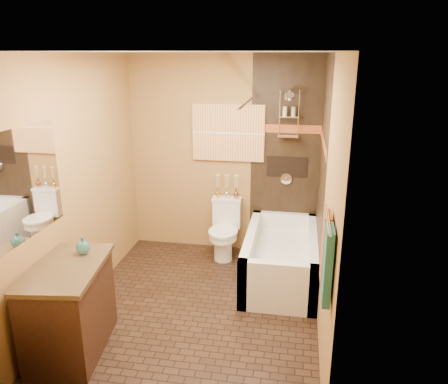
% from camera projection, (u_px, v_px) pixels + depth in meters
% --- Properties ---
extents(floor, '(3.00, 3.00, 0.00)m').
position_uv_depth(floor, '(198.00, 307.00, 4.48)').
color(floor, black).
rests_on(floor, ground).
extents(wall_left, '(0.02, 3.00, 2.50)m').
position_uv_depth(wall_left, '(77.00, 185.00, 4.30)').
color(wall_left, '#9F6D3D').
rests_on(wall_left, floor).
extents(wall_right, '(0.02, 3.00, 2.50)m').
position_uv_depth(wall_right, '(326.00, 198.00, 3.90)').
color(wall_right, '#9F6D3D').
rests_on(wall_right, floor).
extents(wall_back, '(2.40, 0.02, 2.50)m').
position_uv_depth(wall_back, '(223.00, 156.00, 5.51)').
color(wall_back, '#9F6D3D').
rests_on(wall_back, floor).
extents(wall_front, '(2.40, 0.02, 2.50)m').
position_uv_depth(wall_front, '(139.00, 264.00, 2.69)').
color(wall_front, '#9F6D3D').
rests_on(wall_front, floor).
extents(ceiling, '(3.00, 3.00, 0.00)m').
position_uv_depth(ceiling, '(193.00, 52.00, 3.72)').
color(ceiling, silver).
rests_on(ceiling, wall_back).
extents(alcove_tile_back, '(0.85, 0.01, 2.50)m').
position_uv_depth(alcove_tile_back, '(285.00, 159.00, 5.37)').
color(alcove_tile_back, black).
rests_on(alcove_tile_back, wall_back).
extents(alcove_tile_right, '(0.01, 1.50, 2.50)m').
position_uv_depth(alcove_tile_right, '(322.00, 176.00, 4.61)').
color(alcove_tile_right, black).
rests_on(alcove_tile_right, wall_right).
extents(mosaic_band_back, '(0.85, 0.01, 0.10)m').
position_uv_depth(mosaic_band_back, '(287.00, 129.00, 5.25)').
color(mosaic_band_back, maroon).
rests_on(mosaic_band_back, alcove_tile_back).
extents(mosaic_band_right, '(0.01, 1.50, 0.10)m').
position_uv_depth(mosaic_band_right, '(323.00, 141.00, 4.50)').
color(mosaic_band_right, maroon).
rests_on(mosaic_band_right, alcove_tile_right).
extents(alcove_niche, '(0.50, 0.01, 0.25)m').
position_uv_depth(alcove_niche, '(287.00, 167.00, 5.39)').
color(alcove_niche, black).
rests_on(alcove_niche, alcove_tile_back).
extents(shower_fixtures, '(0.24, 0.33, 1.16)m').
position_uv_depth(shower_fixtures, '(288.00, 126.00, 5.13)').
color(shower_fixtures, silver).
rests_on(shower_fixtures, floor).
extents(curtain_rod, '(0.03, 1.55, 0.03)m').
position_uv_depth(curtain_rod, '(249.00, 101.00, 4.50)').
color(curtain_rod, silver).
rests_on(curtain_rod, wall_back).
extents(towel_bar, '(0.02, 0.55, 0.02)m').
position_uv_depth(towel_bar, '(328.00, 219.00, 2.86)').
color(towel_bar, silver).
rests_on(towel_bar, wall_right).
extents(towel_teal, '(0.05, 0.22, 0.52)m').
position_uv_depth(towel_teal, '(328.00, 265.00, 2.82)').
color(towel_teal, '#1B5A5B').
rests_on(towel_teal, towel_bar).
extents(towel_rust, '(0.05, 0.22, 0.52)m').
position_uv_depth(towel_rust, '(326.00, 248.00, 3.07)').
color(towel_rust, '#98471B').
rests_on(towel_rust, towel_bar).
extents(sunset_painting, '(0.90, 0.04, 0.70)m').
position_uv_depth(sunset_painting, '(228.00, 133.00, 5.38)').
color(sunset_painting, orange).
rests_on(sunset_painting, wall_back).
extents(vanity_mirror, '(0.01, 1.00, 0.90)m').
position_uv_depth(vanity_mirror, '(24.00, 185.00, 3.44)').
color(vanity_mirror, white).
rests_on(vanity_mirror, wall_left).
extents(bathtub, '(0.80, 1.50, 0.55)m').
position_uv_depth(bathtub, '(281.00, 261.00, 4.98)').
color(bathtub, white).
rests_on(bathtub, floor).
extents(toilet, '(0.37, 0.55, 0.73)m').
position_uv_depth(toilet, '(225.00, 229.00, 5.51)').
color(toilet, white).
rests_on(toilet, floor).
extents(vanity, '(0.68, 0.99, 0.81)m').
position_uv_depth(vanity, '(70.00, 308.00, 3.73)').
color(vanity, black).
rests_on(vanity, floor).
extents(teal_bottle, '(0.15, 0.15, 0.19)m').
position_uv_depth(teal_bottle, '(83.00, 246.00, 3.80)').
color(teal_bottle, '#24696E').
rests_on(teal_bottle, vanity).
extents(bud_vases, '(0.30, 0.06, 0.29)m').
position_uv_depth(bud_vases, '(227.00, 186.00, 5.50)').
color(bud_vases, gold).
rests_on(bud_vases, toilet).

